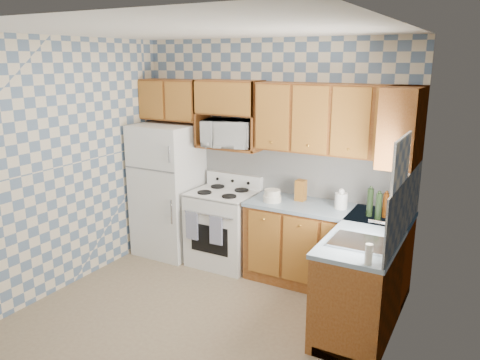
{
  "coord_description": "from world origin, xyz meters",
  "views": [
    {
      "loc": [
        2.31,
        -3.36,
        2.47
      ],
      "look_at": [
        0.05,
        0.75,
        1.25
      ],
      "focal_mm": 35.0,
      "sensor_mm": 36.0,
      "label": 1
    }
  ],
  "objects_px": {
    "refrigerator": "(168,190)",
    "stove_body": "(223,228)",
    "microwave": "(228,133)",
    "electric_kettle": "(341,201)"
  },
  "relations": [
    {
      "from": "microwave",
      "to": "electric_kettle",
      "type": "bearing_deg",
      "value": -18.42
    },
    {
      "from": "refrigerator",
      "to": "stove_body",
      "type": "bearing_deg",
      "value": 1.78
    },
    {
      "from": "refrigerator",
      "to": "stove_body",
      "type": "distance_m",
      "value": 0.89
    },
    {
      "from": "stove_body",
      "to": "microwave",
      "type": "xyz_separation_m",
      "value": [
        -0.0,
        0.13,
        1.16
      ]
    },
    {
      "from": "refrigerator",
      "to": "microwave",
      "type": "bearing_deg",
      "value": 10.59
    },
    {
      "from": "stove_body",
      "to": "microwave",
      "type": "height_order",
      "value": "microwave"
    },
    {
      "from": "stove_body",
      "to": "microwave",
      "type": "relative_size",
      "value": 1.55
    },
    {
      "from": "stove_body",
      "to": "microwave",
      "type": "bearing_deg",
      "value": 90.13
    },
    {
      "from": "electric_kettle",
      "to": "refrigerator",
      "type": "bearing_deg",
      "value": -178.19
    },
    {
      "from": "electric_kettle",
      "to": "stove_body",
      "type": "bearing_deg",
      "value": -178.17
    }
  ]
}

